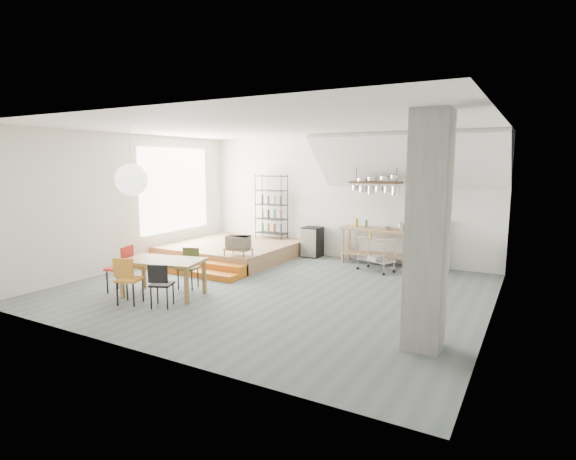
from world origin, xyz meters
The scene contains 26 objects.
floor centered at (0.00, 0.00, 0.00)m, with size 8.00×8.00×0.00m, color #566164.
wall_back centered at (0.00, 3.50, 1.60)m, with size 8.00×0.04×3.20m, color silver.
wall_left centered at (-4.00, 0.00, 1.60)m, with size 0.04×7.00×3.20m, color silver.
wall_right centered at (4.00, 0.00, 1.60)m, with size 0.04×7.00×3.20m, color silver.
ceiling centered at (0.00, 0.00, 3.20)m, with size 8.00×7.00×0.02m, color white.
slope_ceiling centered at (1.80, 2.90, 2.55)m, with size 4.40×1.80×0.15m, color white.
window_pane centered at (-3.98, 1.50, 1.80)m, with size 0.02×2.50×2.20m, color white.
platform centered at (-2.50, 2.00, 0.20)m, with size 3.00×3.00×0.40m, color #A07750.
step_lower centered at (-2.50, 0.05, 0.07)m, with size 3.00×0.35×0.13m, color orange.
step_upper centered at (-2.50, 0.40, 0.13)m, with size 3.00×0.35×0.27m, color orange.
concrete_column centered at (3.30, -1.50, 1.60)m, with size 0.50×0.50×3.20m, color gray.
kitchen_counter centered at (1.10, 3.15, 0.63)m, with size 1.80×0.60×0.91m.
stove centered at (2.50, 3.16, 0.48)m, with size 0.60×0.60×1.18m.
pot_rack centered at (1.13, 2.92, 1.98)m, with size 1.20×0.50×1.43m.
wire_shelving centered at (-2.00, 3.20, 1.33)m, with size 0.88×0.38×1.80m.
microwave_shelf centered at (-1.40, 0.75, 0.55)m, with size 0.60×0.40×0.16m.
paper_lantern centered at (-2.15, -1.58, 2.20)m, with size 0.60×0.60×0.60m, color white.
dining_table centered at (-1.57, -1.44, 0.63)m, with size 1.64×1.16×0.71m.
chair_mustard centered at (-1.72, -2.17, 0.52)m, with size 0.50×0.50×0.87m.
chair_black centered at (-1.08, -2.01, 0.47)m, with size 0.48×0.48×0.79m.
chair_olive centered at (-1.55, -0.75, 0.48)m, with size 0.46×0.46×0.80m.
chair_red centered at (-2.44, -1.65, 0.55)m, with size 0.53×0.53×0.92m.
rolling_cart centered at (1.33, 2.43, 0.52)m, with size 0.91×0.69×0.80m.
mini_fridge centered at (-0.71, 3.20, 0.40)m, with size 0.47×0.47×0.81m, color black.
microwave centered at (-1.40, 0.75, 0.71)m, with size 0.53×0.36×0.29m, color beige.
bowl centered at (1.38, 3.10, 0.94)m, with size 0.23×0.23×0.06m, color silver.
Camera 1 is at (4.56, -7.52, 2.51)m, focal length 28.00 mm.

